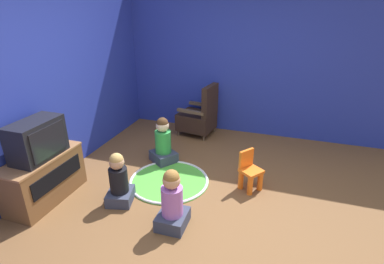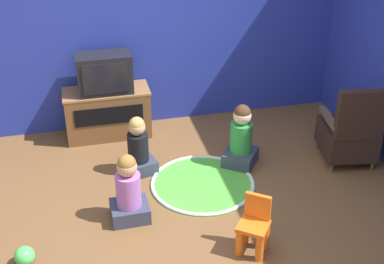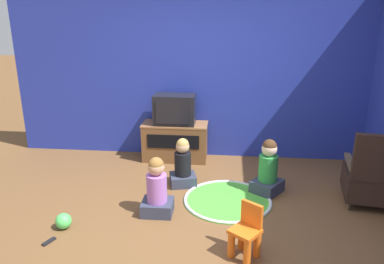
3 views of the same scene
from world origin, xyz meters
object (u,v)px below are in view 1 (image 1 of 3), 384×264
tv_cabinet (44,177)px  child_watching_center (119,181)px  television (37,139)px  black_armchair (199,117)px  yellow_kid_chair (250,173)px  child_watching_left (163,143)px  child_watching_right (172,202)px

tv_cabinet → child_watching_center: 0.92m
television → child_watching_center: television is taller
television → black_armchair: (2.48, -1.16, -0.46)m
yellow_kid_chair → child_watching_left: size_ratio=0.73×
yellow_kid_chair → child_watching_center: (-0.78, 1.44, 0.06)m
television → child_watching_left: television is taller
yellow_kid_chair → black_armchair: bearing=74.1°
child_watching_left → television: bearing=90.1°
tv_cabinet → television: (0.00, -0.03, 0.50)m
tv_cabinet → television: size_ratio=1.62×
black_armchair → child_watching_left: size_ratio=1.32×
tv_cabinet → black_armchair: bearing=-25.6°
television → yellow_kid_chair: 2.58m
television → child_watching_right: (0.03, -1.62, -0.51)m
child_watching_left → child_watching_right: (-1.30, -0.67, -0.01)m
child_watching_left → child_watching_right: child_watching_left is taller
black_armchair → television: bearing=-16.3°
child_watching_right → tv_cabinet: bearing=90.0°
tv_cabinet → black_armchair: size_ratio=1.05×
television → black_armchair: bearing=-25.1°
television → child_watching_right: 1.70m
television → child_watching_center: bearing=-75.0°
tv_cabinet → child_watching_left: child_watching_left is taller
yellow_kid_chair → child_watching_center: child_watching_center is taller
tv_cabinet → yellow_kid_chair: size_ratio=1.90×
yellow_kid_chair → child_watching_right: (-0.98, 0.68, 0.07)m
yellow_kid_chair → child_watching_left: child_watching_left is taller
tv_cabinet → child_watching_right: 1.65m
child_watching_right → child_watching_left: bearing=26.1°
television → yellow_kid_chair: television is taller
tv_cabinet → child_watching_right: bearing=-88.9°
black_armchair → yellow_kid_chair: black_armchair is taller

